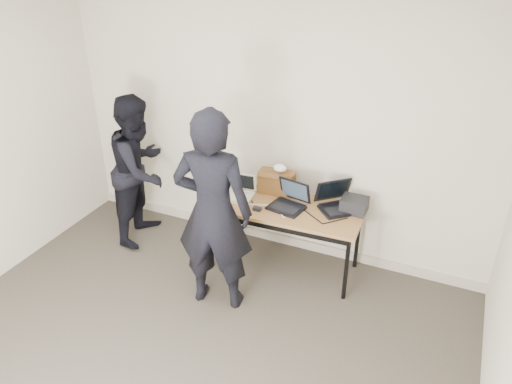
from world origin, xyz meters
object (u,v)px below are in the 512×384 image
Objects in this scene: laptop_right at (337,202)px; person_typist at (213,213)px; laptop_beige at (239,193)px; laptop_center at (289,201)px; desk at (285,212)px; person_observer at (140,169)px; leather_satchel at (277,182)px; equipment_box at (354,205)px.

person_typist is (-0.86, -0.90, 0.17)m from laptop_right.
laptop_center is at bearing -1.93° from laptop_beige.
person_observer is at bearing 178.84° from desk.
laptop_beige is 0.52m from laptop_center.
person_typist is (0.09, -0.71, 0.19)m from laptop_beige.
laptop_beige is (-0.49, -0.00, 0.10)m from desk.
desk is at bearing -133.22° from laptop_center.
person_typist is at bearing -121.40° from desk.
laptop_beige is 0.80× the size of leather_satchel.
leather_satchel is 0.20× the size of person_typist.
laptop_beige is at bearing -170.10° from equipment_box.
person_observer reaches higher than equipment_box.
laptop_beige is 1.24× the size of equipment_box.
equipment_box is 0.15× the size of person_observer.
person_typist is at bearing -107.93° from leather_satchel.
person_observer is at bearing -174.81° from leather_satchel.
laptop_center and leather_satchel have the same top height.
laptop_right is 0.65m from leather_satchel.
person_observer reaches higher than laptop_center.
leather_satchel is 0.23× the size of person_observer.
leather_satchel is at bearing 31.93° from laptop_beige.
laptop_right is at bearing 19.65° from desk.
desk is 0.51m from laptop_right.
desk is 6.32× the size of equipment_box.
equipment_box is (0.17, 0.00, 0.01)m from laptop_right.
laptop_center is at bearing -164.29° from equipment_box.
desk is 3.10× the size of laptop_right.
person_typist reaches higher than equipment_box.
leather_satchel is at bearing 134.28° from laptop_right.
laptop_beige is 0.79× the size of laptop_center.
desk is 4.01× the size of laptop_center.
laptop_center is at bearing -48.81° from leather_satchel.
person_observer reaches higher than laptop_beige.
laptop_right is at bearing -179.19° from equipment_box.
desk is at bearing -4.59° from laptop_beige.
leather_satchel is at bearing 177.47° from equipment_box.
leather_satchel is at bearing 125.70° from desk.
desk is 0.50m from laptop_beige.
laptop_beige is at bearing 149.13° from laptop_right.
laptop_beige is 0.39m from leather_satchel.
desk is at bearing -129.50° from person_typist.
leather_satchel is at bearing -86.62° from person_observer.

